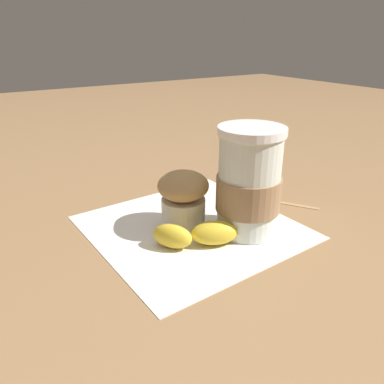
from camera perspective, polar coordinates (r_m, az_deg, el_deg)
name	(u,v)px	position (r m, az deg, el deg)	size (l,w,h in m)	color
ground_plane	(192,227)	(0.53, 0.00, -5.42)	(3.00, 3.00, 0.00)	#936D47
paper_napkin	(192,227)	(0.52, 0.00, -5.35)	(0.26, 0.26, 0.00)	white
coffee_cup	(249,184)	(0.49, 8.64, 1.22)	(0.09, 0.09, 0.14)	silver
muffin	(183,197)	(0.51, -1.34, -0.79)	(0.07, 0.07, 0.08)	white
banana	(224,225)	(0.50, 4.91, -4.98)	(0.20, 0.08, 0.03)	gold
wooden_stirrer	(283,203)	(0.61, 13.75, -1.61)	(0.11, 0.01, 0.00)	tan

